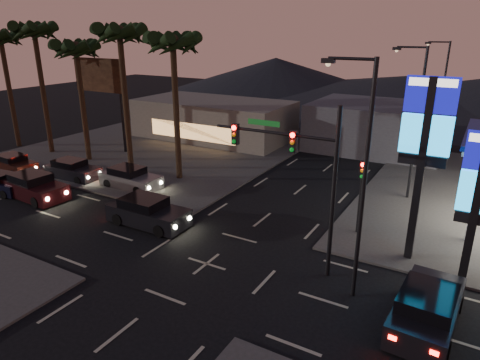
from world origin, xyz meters
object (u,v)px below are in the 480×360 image
Objects in this scene: pylon_sign_short at (480,187)px; car_lane_a_front at (148,212)px; pylon_sign_tall at (426,135)px; traffic_signal_mast at (298,164)px; car_lane_b_front at (130,178)px; car_lane_b_mid at (72,170)px; car_lane_b_rear at (14,164)px; car_lane_a_mid at (34,187)px; suv_station at (427,309)px; car_lane_a_rear at (0,183)px.

pylon_sign_short is 17.20m from car_lane_a_front.
car_lane_a_front is at bearing -166.28° from pylon_sign_tall.
traffic_signal_mast is 10.35m from car_lane_a_front.
car_lane_b_front is 5.39m from car_lane_b_mid.
car_lane_b_front is at bearing 178.01° from pylon_sign_tall.
car_lane_b_rear is at bearing -177.60° from pylon_sign_tall.
car_lane_a_mid is 25.21m from suv_station.
car_lane_a_mid is 1.15× the size of car_lane_b_mid.
pylon_sign_short is at bearing -2.08° from car_lane_b_mid.
car_lane_a_mid reaches higher than suv_station.
traffic_signal_mast is 15.89m from car_lane_b_front.
car_lane_b_front is at bearing 164.50° from suv_station.
car_lane_b_front is at bearing 7.29° from car_lane_b_mid.
traffic_signal_mast is (-4.74, -3.51, -1.17)m from pylon_sign_tall.
car_lane_b_front reaches higher than car_lane_a_rear.
pylon_sign_short is at bearing 6.97° from car_lane_a_rear.
car_lane_b_front is at bearing 175.62° from pylon_sign_short.
pylon_sign_short is at bearing -21.80° from pylon_sign_tall.
pylon_sign_tall reaches higher than car_lane_b_rear.
car_lane_a_rear is at bearing -174.86° from car_lane_a_front.
pylon_sign_short is 1.57× the size of car_lane_b_rear.
traffic_signal_mast reaches higher than pylon_sign_short.
pylon_sign_short is at bearing -4.38° from car_lane_b_front.
pylon_sign_tall is 1.12× the size of traffic_signal_mast.
traffic_signal_mast reaches higher than car_lane_b_mid.
suv_station is at bearing -11.02° from car_lane_b_mid.
traffic_signal_mast is 1.84× the size of car_lane_a_rear.
pylon_sign_tall is 6.02m from traffic_signal_mast.
car_lane_a_mid is at bearing -176.19° from car_lane_a_front.
car_lane_a_mid is at bearing -173.30° from pylon_sign_short.
pylon_sign_tall is 15.55m from car_lane_a_front.
suv_station is at bearing -6.16° from car_lane_a_front.
car_lane_b_rear is at bearing 173.08° from suv_station.
traffic_signal_mast is at bearing 2.77° from car_lane_a_rear.
car_lane_b_front is 21.67m from suv_station.
car_lane_b_rear is at bearing 156.78° from car_lane_a_mid.
traffic_signal_mast reaches higher than car_lane_b_rear.
car_lane_a_mid is (-23.69, -4.08, -5.61)m from pylon_sign_tall.
car_lane_a_rear is (-12.74, -1.14, -0.13)m from car_lane_a_front.
car_lane_b_mid is at bearing -172.71° from car_lane_b_front.
car_lane_a_front reaches higher than car_lane_a_rear.
traffic_signal_mast reaches higher than car_lane_a_mid.
car_lane_b_mid is at bearing 65.59° from car_lane_a_rear.
pylon_sign_short is 1.32× the size of car_lane_a_mid.
car_lane_b_rear is (-3.42, 3.31, 0.02)m from car_lane_a_rear.
suv_station is at bearing -14.44° from traffic_signal_mast.
car_lane_a_front is at bearing -37.75° from car_lane_b_front.
pylon_sign_tall reaches higher than car_lane_b_front.
car_lane_a_mid is at bearing -132.15° from car_lane_b_front.
car_lane_b_rear is (-10.85, -1.94, -0.06)m from car_lane_b_front.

